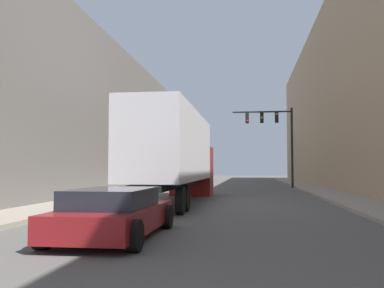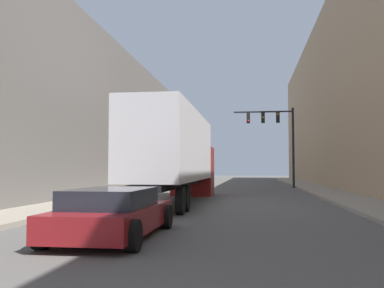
# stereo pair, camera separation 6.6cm
# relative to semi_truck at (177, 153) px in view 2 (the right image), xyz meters

# --- Properties ---
(sidewalk_right) EXTENTS (2.42, 80.00, 0.15)m
(sidewalk_right) POSITION_rel_semi_truck_xyz_m (8.44, 11.07, -2.29)
(sidewalk_right) COLOR gray
(sidewalk_right) RESTS_ON ground
(sidewalk_left) EXTENTS (2.42, 80.00, 0.15)m
(sidewalk_left) POSITION_rel_semi_truck_xyz_m (-4.19, 11.07, -2.29)
(sidewalk_left) COLOR gray
(sidewalk_left) RESTS_ON ground
(building_right) EXTENTS (6.00, 80.00, 15.40)m
(building_right) POSITION_rel_semi_truck_xyz_m (12.65, 11.07, 5.33)
(building_right) COLOR tan
(building_right) RESTS_ON ground
(building_left) EXTENTS (6.00, 80.00, 10.21)m
(building_left) POSITION_rel_semi_truck_xyz_m (-8.40, 11.07, 2.74)
(building_left) COLOR #66605B
(building_left) RESTS_ON ground
(semi_truck) EXTENTS (2.40, 13.36, 4.18)m
(semi_truck) POSITION_rel_semi_truck_xyz_m (0.00, 0.00, 0.00)
(semi_truck) COLOR silver
(semi_truck) RESTS_ON ground
(sedan_car) EXTENTS (2.13, 4.64, 1.16)m
(sedan_car) POSITION_rel_semi_truck_xyz_m (0.29, -10.49, -1.79)
(sedan_car) COLOR maroon
(sedan_car) RESTS_ON ground
(traffic_signal_gantry) EXTENTS (5.12, 0.35, 6.80)m
(traffic_signal_gantry) POSITION_rel_semi_truck_xyz_m (5.80, 16.67, 2.43)
(traffic_signal_gantry) COLOR black
(traffic_signal_gantry) RESTS_ON ground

